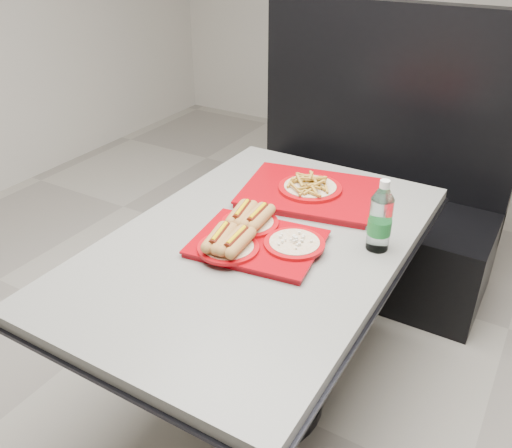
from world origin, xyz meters
The scene contains 6 objects.
ground centered at (0.00, 0.00, 0.00)m, with size 6.00×6.00×0.00m, color gray.
diner_table centered at (0.00, 0.00, 0.58)m, with size 0.92×1.42×0.75m.
booth_bench centered at (0.00, 1.09, 0.40)m, with size 1.30×0.57×1.35m.
tray_near centered at (0.00, -0.04, 0.78)m, with size 0.44×0.37×0.09m.
tray_far centered at (0.01, 0.37, 0.78)m, with size 0.56×0.48×0.10m.
water_bottle centered at (0.36, 0.15, 0.85)m, with size 0.08×0.08×0.24m.
Camera 1 is at (0.77, -1.32, 1.69)m, focal length 38.00 mm.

